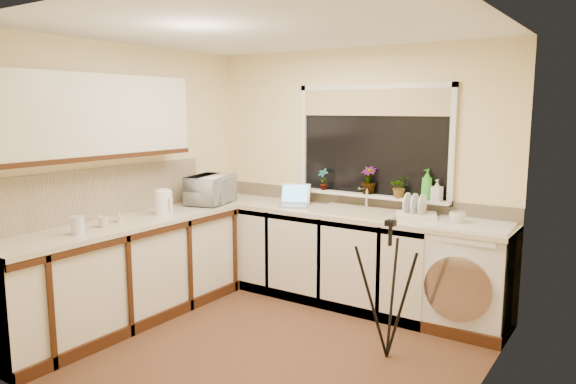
{
  "coord_description": "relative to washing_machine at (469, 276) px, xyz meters",
  "views": [
    {
      "loc": [
        2.42,
        -3.29,
        1.87
      ],
      "look_at": [
        -0.16,
        0.55,
        1.15
      ],
      "focal_mm": 33.62,
      "sensor_mm": 36.0,
      "label": 1
    }
  ],
  "objects": [
    {
      "name": "floor",
      "position": [
        -1.24,
        -1.24,
        -0.46
      ],
      "size": [
        3.2,
        3.2,
        0.0
      ],
      "primitive_type": "plane",
      "color": "brown",
      "rests_on": "ground"
    },
    {
      "name": "ceiling",
      "position": [
        -1.24,
        -1.24,
        1.99
      ],
      "size": [
        3.2,
        3.2,
        0.0
      ],
      "primitive_type": "plane",
      "rotation": [
        3.14,
        0.0,
        0.0
      ],
      "color": "white",
      "rests_on": "ground"
    },
    {
      "name": "wall_back",
      "position": [
        -1.24,
        0.26,
        0.77
      ],
      "size": [
        3.2,
        0.0,
        3.2
      ],
      "primitive_type": "plane",
      "rotation": [
        1.57,
        0.0,
        0.0
      ],
      "color": "#F9E4A6",
      "rests_on": "ground"
    },
    {
      "name": "wall_front",
      "position": [
        -1.24,
        -2.74,
        0.77
      ],
      "size": [
        3.2,
        0.0,
        3.2
      ],
      "primitive_type": "plane",
      "rotation": [
        -1.57,
        0.0,
        0.0
      ],
      "color": "#F9E4A6",
      "rests_on": "ground"
    },
    {
      "name": "wall_left",
      "position": [
        -2.84,
        -1.24,
        0.77
      ],
      "size": [
        0.0,
        3.0,
        3.0
      ],
      "primitive_type": "plane",
      "rotation": [
        1.57,
        0.0,
        1.57
      ],
      "color": "#F9E4A6",
      "rests_on": "ground"
    },
    {
      "name": "wall_right",
      "position": [
        0.36,
        -1.24,
        0.77
      ],
      "size": [
        0.0,
        3.0,
        3.0
      ],
      "primitive_type": "plane",
      "rotation": [
        1.57,
        0.0,
        -1.57
      ],
      "color": "#F9E4A6",
      "rests_on": "ground"
    },
    {
      "name": "base_cabinet_back",
      "position": [
        -1.57,
        -0.04,
        -0.03
      ],
      "size": [
        2.55,
        0.6,
        0.86
      ],
      "primitive_type": "cube",
      "color": "silver",
      "rests_on": "floor"
    },
    {
      "name": "base_cabinet_left",
      "position": [
        -2.54,
        -1.54,
        -0.03
      ],
      "size": [
        0.54,
        2.4,
        0.86
      ],
      "primitive_type": "cube",
      "color": "silver",
      "rests_on": "floor"
    },
    {
      "name": "worktop_back",
      "position": [
        -1.24,
        -0.04,
        0.42
      ],
      "size": [
        3.2,
        0.6,
        0.04
      ],
      "primitive_type": "cube",
      "color": "beige",
      "rests_on": "base_cabinet_back"
    },
    {
      "name": "worktop_left",
      "position": [
        -2.54,
        -1.54,
        0.42
      ],
      "size": [
        0.6,
        2.4,
        0.04
      ],
      "primitive_type": "cube",
      "color": "beige",
      "rests_on": "base_cabinet_left"
    },
    {
      "name": "upper_cabinet",
      "position": [
        -2.68,
        -1.69,
        1.34
      ],
      "size": [
        0.28,
        1.9,
        0.7
      ],
      "primitive_type": "cube",
      "color": "silver",
      "rests_on": "wall_left"
    },
    {
      "name": "splashback_left",
      "position": [
        -2.83,
        -1.54,
        0.67
      ],
      "size": [
        0.02,
        2.4,
        0.45
      ],
      "primitive_type": "cube",
      "color": "beige",
      "rests_on": "wall_left"
    },
    {
      "name": "splashback_back",
      "position": [
        -1.24,
        0.25,
        0.51
      ],
      "size": [
        3.2,
        0.02,
        0.14
      ],
      "primitive_type": "cube",
      "color": "beige",
      "rests_on": "wall_back"
    },
    {
      "name": "window_glass",
      "position": [
        -1.04,
        0.25,
        1.09
      ],
      "size": [
        1.5,
        0.02,
        1.0
      ],
      "primitive_type": "cube",
      "color": "black",
      "rests_on": "wall_back"
    },
    {
      "name": "window_blind",
      "position": [
        -1.04,
        0.22,
        1.47
      ],
      "size": [
        1.5,
        0.02,
        0.25
      ],
      "primitive_type": "cube",
      "color": "tan",
      "rests_on": "wall_back"
    },
    {
      "name": "windowsill",
      "position": [
        -1.04,
        0.19,
        0.58
      ],
      "size": [
        1.6,
        0.14,
        0.03
      ],
      "primitive_type": "cube",
      "color": "white",
      "rests_on": "wall_back"
    },
    {
      "name": "sink",
      "position": [
        -1.04,
        -0.04,
        0.45
      ],
      "size": [
        0.82,
        0.46,
        0.03
      ],
      "primitive_type": "cube",
      "color": "tan",
      "rests_on": "worktop_back"
    },
    {
      "name": "faucet",
      "position": [
        -1.04,
        0.14,
        0.56
      ],
      "size": [
        0.03,
        0.03,
        0.24
      ],
      "primitive_type": "cylinder",
      "color": "silver",
      "rests_on": "worktop_back"
    },
    {
      "name": "washing_machine",
      "position": [
        0.0,
        0.0,
        0.0
      ],
      "size": [
        0.68,
        0.66,
        0.92
      ],
      "primitive_type": "cube",
      "rotation": [
        0.0,
        0.0,
        0.05
      ],
      "color": "white",
      "rests_on": "floor"
    },
    {
      "name": "laptop",
      "position": [
        -1.75,
        -0.05,
        0.5
      ],
      "size": [
        0.38,
        0.38,
        0.21
      ],
      "rotation": [
        0.0,
        0.0,
        0.39
      ],
      "color": "#9A9AA1",
      "rests_on": "worktop_back"
    },
    {
      "name": "kettle",
      "position": [
        -2.49,
        -1.12,
        0.55
      ],
      "size": [
        0.16,
        0.16,
        0.21
      ],
      "primitive_type": "cylinder",
      "color": "white",
      "rests_on": "worktop_left"
    },
    {
      "name": "dish_rack",
      "position": [
        -0.48,
        -0.01,
        0.47
      ],
      "size": [
        0.42,
        0.37,
        0.05
      ],
      "primitive_type": "cube",
      "rotation": [
        0.0,
        0.0,
        0.37
      ],
      "color": "white",
      "rests_on": "worktop_back"
    },
    {
      "name": "tripod",
      "position": [
        -0.35,
        -0.91,
        0.07
      ],
      "size": [
        0.66,
        0.66,
        1.06
      ],
      "primitive_type": null,
      "rotation": [
        0.0,
        0.0,
        -0.35
      ],
      "color": "black",
      "rests_on": "floor"
    },
    {
      "name": "glass_jug",
      "position": [
        -2.45,
        -2.05,
        0.51
      ],
      "size": [
        0.1,
        0.1,
        0.14
      ],
      "primitive_type": "cylinder",
      "color": "silver",
      "rests_on": "worktop_left"
    },
    {
      "name": "steel_jar",
      "position": [
        -2.56,
        -1.55,
        0.49
      ],
      "size": [
        0.07,
        0.07,
        0.1
      ],
      "primitive_type": "cylinder",
      "color": "white",
      "rests_on": "worktop_left"
    },
    {
      "name": "microwave",
      "position": [
        -2.52,
        -0.44,
        0.59
      ],
      "size": [
        0.48,
        0.6,
        0.29
      ],
      "primitive_type": "imported",
      "rotation": [
        0.0,
        0.0,
        1.83
      ],
      "color": "silver",
      "rests_on": "worktop_left"
    },
    {
      "name": "plant_a",
      "position": [
        -1.53,
        0.15,
        0.7
      ],
      "size": [
        0.13,
        0.1,
        0.22
      ],
      "primitive_type": "imported",
      "rotation": [
        0.0,
        0.0,
        -0.19
      ],
      "color": "#999999",
      "rests_on": "windowsill"
    },
    {
      "name": "plant_c",
      "position": [
        -1.05,
        0.19,
        0.72
      ],
      "size": [
        0.17,
        0.17,
        0.27
      ],
      "primitive_type": "imported",
      "rotation": [
        0.0,
        0.0,
        0.13
      ],
      "color": "#999999",
      "rests_on": "windowsill"
    },
    {
      "name": "plant_d",
      "position": [
        -0.71,
        0.16,
        0.69
      ],
      "size": [
        0.23,
        0.21,
        0.2
      ],
      "primitive_type": "imported",
      "rotation": [
        0.0,
        0.0,
        0.41
      ],
      "color": "#999999",
      "rests_on": "windowsill"
    },
    {
      "name": "soap_bottle_green",
      "position": [
        -0.47,
        0.19,
        0.73
      ],
      "size": [
        0.13,
        0.13,
        0.28
      ],
      "primitive_type": "imported",
      "rotation": [
        0.0,
        0.0,
        -0.24
      ],
      "color": "green",
      "rests_on": "windowsill"
    },
    {
      "name": "soap_bottle_clear",
      "position": [
        -0.37,
        0.17,
        0.69
      ],
      "size": [
        0.09,
        0.1,
        0.19
      ],
      "primitive_type": "imported",
      "rotation": [
        0.0,
        0.0,
        -0.1
      ],
      "color": "#999999",
      "rests_on": "windowsill"
    },
    {
      "name": "cup_back",
      "position": [
        -0.12,
        -0.03,
        0.49
      ],
      "size": [
        0.15,
        0.15,
        0.11
      ],
      "primitive_type": "imported",
      "rotation": [
        0.0,
        0.0,
        -0.12
      ],
      "color": "silver",
      "rests_on": "worktop_back"
    },
    {
      "name": "cup_left",
      "position": [
        -2.52,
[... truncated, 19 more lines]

